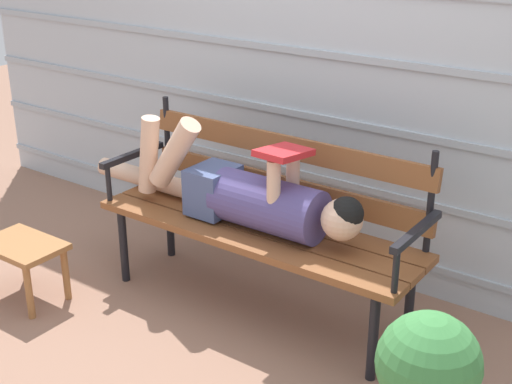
{
  "coord_description": "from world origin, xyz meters",
  "views": [
    {
      "loc": [
        1.82,
        -2.44,
        1.91
      ],
      "look_at": [
        0.0,
        0.09,
        0.64
      ],
      "focal_mm": 49.59,
      "sensor_mm": 36.0,
      "label": 1
    }
  ],
  "objects_px": {
    "footstool": "(24,254)",
    "potted_plant": "(427,378)",
    "park_bench": "(264,212)",
    "reclining_person": "(246,194)"
  },
  "relations": [
    {
      "from": "park_bench",
      "to": "potted_plant",
      "type": "xyz_separation_m",
      "value": [
        1.09,
        -0.53,
        -0.18
      ]
    },
    {
      "from": "reclining_person",
      "to": "potted_plant",
      "type": "bearing_deg",
      "value": -21.77
    },
    {
      "from": "footstool",
      "to": "potted_plant",
      "type": "distance_m",
      "value": 2.12
    },
    {
      "from": "reclining_person",
      "to": "footstool",
      "type": "height_order",
      "value": "reclining_person"
    },
    {
      "from": "park_bench",
      "to": "footstool",
      "type": "xyz_separation_m",
      "value": [
        -1.02,
        -0.68,
        -0.25
      ]
    },
    {
      "from": "park_bench",
      "to": "reclining_person",
      "type": "xyz_separation_m",
      "value": [
        -0.06,
        -0.07,
        0.1
      ]
    },
    {
      "from": "reclining_person",
      "to": "footstool",
      "type": "relative_size",
      "value": 3.97
    },
    {
      "from": "park_bench",
      "to": "reclining_person",
      "type": "distance_m",
      "value": 0.14
    },
    {
      "from": "park_bench",
      "to": "potted_plant",
      "type": "distance_m",
      "value": 1.23
    },
    {
      "from": "potted_plant",
      "to": "reclining_person",
      "type": "bearing_deg",
      "value": 158.23
    }
  ]
}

